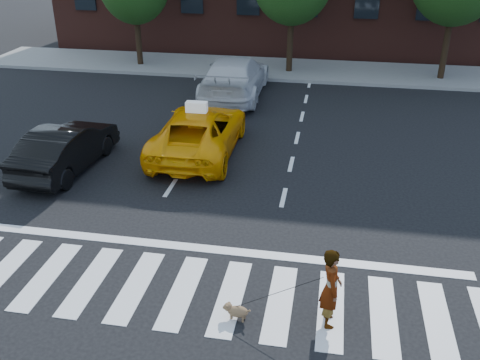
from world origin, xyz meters
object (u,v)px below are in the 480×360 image
object	(u,v)px
taxi	(199,131)
white_suv	(235,77)
woman	(331,288)
black_sedan	(66,148)
dog	(236,311)

from	to	relation	value
taxi	white_suv	world-z (taller)	white_suv
white_suv	woman	distance (m)	14.10
black_sedan	white_suv	size ratio (longest dim) A/B	0.72
woman	dog	size ratio (longest dim) A/B	2.89
white_suv	dog	xyz separation A→B (m)	(2.62, -13.61, -0.66)
taxi	white_suv	distance (m)	6.01
black_sedan	woman	bearing A→B (deg)	148.61
woman	black_sedan	bearing A→B (deg)	46.99
black_sedan	white_suv	distance (m)	8.71
black_sedan	dog	bearing A→B (deg)	140.77
woman	dog	distance (m)	1.85
black_sedan	woman	distance (m)	9.65
black_sedan	woman	world-z (taller)	woman
taxi	dog	world-z (taller)	taxi
black_sedan	dog	distance (m)	8.43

